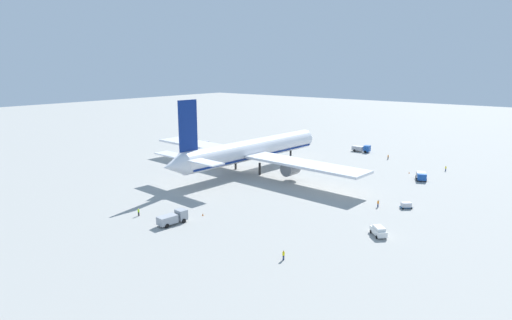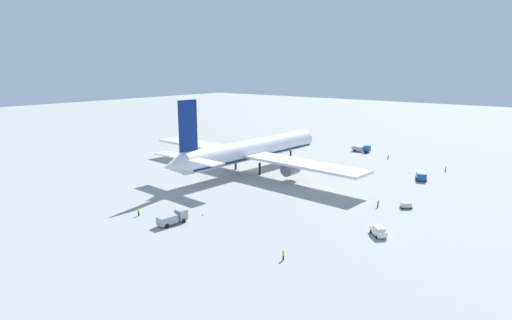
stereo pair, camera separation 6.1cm
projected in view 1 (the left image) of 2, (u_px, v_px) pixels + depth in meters
The scene contains 16 objects.
ground_plane at pixel (253, 170), 134.77m from camera, with size 600.00×600.00×0.00m, color #9E9E99.
airliner at pixel (250, 150), 132.34m from camera, with size 67.60×81.55×23.95m.
service_truck_0 at pixel (173, 218), 88.52m from camera, with size 6.73×3.16×2.64m.
service_truck_1 at pixel (362, 148), 163.95m from camera, with size 2.85×7.00×2.76m.
service_truck_2 at pixel (421, 176), 123.02m from camera, with size 5.78×4.30×2.29m.
service_van at pixel (379, 231), 82.32m from camera, with size 4.32×4.38×1.97m.
baggage_cart_0 at pixel (406, 205), 98.40m from camera, with size 2.82×2.92×1.43m.
baggage_cart_1 at pixel (207, 142), 181.18m from camera, with size 2.91×2.78×1.24m.
ground_worker_0 at pixel (284, 255), 71.99m from camera, with size 0.56×0.56×1.72m.
ground_worker_1 at pixel (139, 212), 93.36m from camera, with size 0.48×0.48×1.79m.
ground_worker_2 at pixel (378, 204), 99.18m from camera, with size 0.55×0.55×1.75m.
ground_worker_3 at pixel (388, 157), 150.75m from camera, with size 0.56×0.56×1.73m.
ground_worker_4 at pixel (446, 168), 133.73m from camera, with size 0.56×0.56×1.67m.
traffic_cone_0 at pixel (281, 146), 175.04m from camera, with size 0.36×0.36×0.55m, color orange.
traffic_cone_1 at pixel (409, 173), 130.83m from camera, with size 0.36×0.36×0.55m, color orange.
traffic_cone_2 at pixel (203, 215), 93.61m from camera, with size 0.36×0.36×0.55m, color orange.
Camera 1 is at (-101.80, -82.24, 32.40)m, focal length 29.48 mm.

